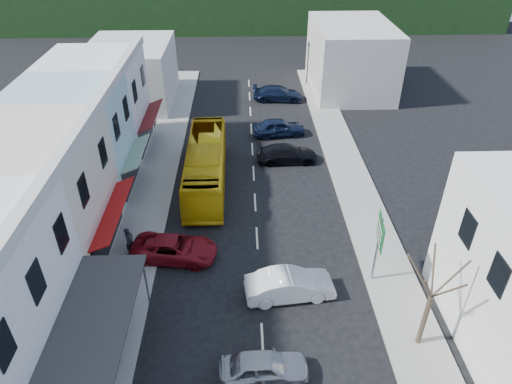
% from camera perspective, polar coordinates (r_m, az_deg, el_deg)
% --- Properties ---
extents(ground, '(120.00, 120.00, 0.00)m').
position_cam_1_polar(ground, '(26.37, 0.42, -11.27)').
color(ground, black).
rests_on(ground, ground).
extents(sidewalk_left, '(3.00, 52.00, 0.15)m').
position_cam_1_polar(sidewalk_left, '(34.79, -12.66, 0.51)').
color(sidewalk_left, gray).
rests_on(sidewalk_left, ground).
extents(sidewalk_right, '(3.00, 52.00, 0.15)m').
position_cam_1_polar(sidewalk_right, '(35.13, 12.11, 0.94)').
color(sidewalk_right, gray).
rests_on(sidewalk_right, ground).
extents(shopfront_row, '(8.25, 30.00, 8.00)m').
position_cam_1_polar(shopfront_row, '(30.18, -24.38, 1.38)').
color(shopfront_row, silver).
rests_on(shopfront_row, ground).
extents(distant_block_left, '(8.00, 10.00, 6.00)m').
position_cam_1_polar(distant_block_left, '(49.55, -15.27, 14.10)').
color(distant_block_left, '#B7B2A8').
rests_on(distant_block_left, ground).
extents(distant_block_right, '(8.00, 12.00, 7.00)m').
position_cam_1_polar(distant_block_right, '(52.31, 11.76, 16.16)').
color(distant_block_right, '#B7B2A8').
rests_on(distant_block_right, ground).
extents(bus, '(2.61, 11.62, 3.10)m').
position_cam_1_polar(bus, '(34.08, -6.27, 3.36)').
color(bus, '#E4B610').
rests_on(bus, ground).
extents(car_silver, '(4.47, 1.98, 1.40)m').
position_cam_1_polar(car_silver, '(21.97, 1.02, -20.99)').
color(car_silver, '#A2A2A7').
rests_on(car_silver, ground).
extents(car_white, '(4.58, 2.31, 1.40)m').
position_cam_1_polar(car_white, '(25.24, 4.23, -11.69)').
color(car_white, silver).
rests_on(car_white, ground).
extents(car_red, '(4.81, 2.50, 1.40)m').
position_cam_1_polar(car_red, '(27.90, -10.15, -6.97)').
color(car_red, maroon).
rests_on(car_red, ground).
extents(car_black_near, '(4.55, 1.96, 1.40)m').
position_cam_1_polar(car_black_near, '(37.24, 3.89, 4.79)').
color(car_black_near, black).
rests_on(car_black_near, ground).
extents(car_navy_mid, '(4.59, 2.35, 1.40)m').
position_cam_1_polar(car_navy_mid, '(41.42, 2.87, 7.95)').
color(car_navy_mid, black).
rests_on(car_navy_mid, ground).
extents(car_navy_far, '(4.61, 2.13, 1.40)m').
position_cam_1_polar(car_navy_far, '(49.01, 2.79, 12.14)').
color(car_navy_far, black).
rests_on(car_navy_far, ground).
extents(pedestrian_left, '(0.57, 0.70, 1.70)m').
position_cam_1_polar(pedestrian_left, '(28.54, -15.55, -5.96)').
color(pedestrian_left, black).
rests_on(pedestrian_left, sidewalk_left).
extents(direction_sign, '(0.76, 2.04, 4.41)m').
position_cam_1_polar(direction_sign, '(25.87, 14.87, -7.11)').
color(direction_sign, '#0D5721').
rests_on(direction_sign, ground).
extents(street_tree, '(2.59, 2.59, 6.54)m').
position_cam_1_polar(street_tree, '(22.56, 21.05, -12.12)').
color(street_tree, '#3A2D21').
rests_on(street_tree, ground).
extents(traffic_signal, '(0.85, 1.15, 4.83)m').
position_cam_1_polar(traffic_signal, '(53.24, 6.49, 15.70)').
color(traffic_signal, black).
rests_on(traffic_signal, ground).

